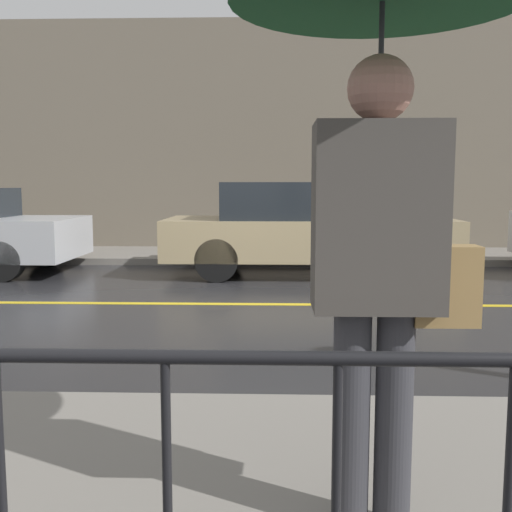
{
  "coord_description": "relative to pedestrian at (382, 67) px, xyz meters",
  "views": [
    {
      "loc": [
        0.26,
        -7.17,
        1.45
      ],
      "look_at": [
        0.13,
        -3.09,
        0.96
      ],
      "focal_mm": 42.0,
      "sensor_mm": 36.0,
      "label": 1
    }
  ],
  "objects": [
    {
      "name": "railing_foreground",
      "position": [
        -0.64,
        -0.84,
        -1.15
      ],
      "size": [
        12.0,
        0.04,
        0.94
      ],
      "color": "black",
      "rests_on": "sidewalk_near"
    },
    {
      "name": "car_tan",
      "position": [
        0.11,
        7.4,
        -1.12
      ],
      "size": [
        4.57,
        1.73,
        1.49
      ],
      "color": "tan",
      "rests_on": "ground_plane"
    },
    {
      "name": "lane_marking",
      "position": [
        -0.64,
        4.95,
        -1.87
      ],
      "size": [
        25.2,
        0.12,
        0.01
      ],
      "color": "gold",
      "rests_on": "ground_plane"
    },
    {
      "name": "pedestrian",
      "position": [
        0.0,
        0.0,
        0.0
      ],
      "size": [
        1.1,
        1.1,
        2.22
      ],
      "rotation": [
        0.0,
        0.0,
        3.14
      ],
      "color": "#333338",
      "rests_on": "sidewalk_near"
    },
    {
      "name": "building_storefront",
      "position": [
        -0.64,
        10.76,
        0.57
      ],
      "size": [
        28.0,
        0.3,
        4.89
      ],
      "color": "#706656",
      "rests_on": "ground_plane"
    },
    {
      "name": "sidewalk_far",
      "position": [
        -0.64,
        9.52,
        -1.81
      ],
      "size": [
        28.0,
        2.17,
        0.12
      ],
      "color": "slate",
      "rests_on": "ground_plane"
    },
    {
      "name": "ground_plane",
      "position": [
        -0.64,
        4.95,
        -1.87
      ],
      "size": [
        80.0,
        80.0,
        0.0
      ],
      "primitive_type": "plane",
      "color": "#262628"
    },
    {
      "name": "sidewalk_near",
      "position": [
        -0.64,
        0.19,
        -1.81
      ],
      "size": [
        28.0,
        2.56,
        0.12
      ],
      "color": "slate",
      "rests_on": "ground_plane"
    }
  ]
}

